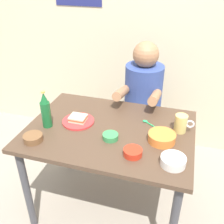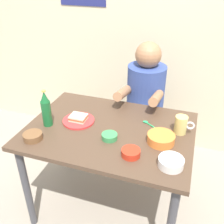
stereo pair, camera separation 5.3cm
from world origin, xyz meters
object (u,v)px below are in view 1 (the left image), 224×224
Objects in this scene: sandwich at (78,118)px; sauce_bowl_chili at (133,152)px; person_seated at (143,89)px; beer_bottle at (46,111)px; dining_table at (110,140)px; stool at (141,129)px; plate_orange at (78,121)px; beer_mug at (181,123)px.

sauce_bowl_chili is at bearing -28.22° from sandwich.
person_seated is 2.75× the size of beer_bottle.
beer_bottle is (-0.52, -0.71, 0.09)m from person_seated.
dining_table is 0.71m from stool.
beer_bottle is at bearing -150.09° from plate_orange.
beer_bottle is at bearing -167.39° from beer_mug.
beer_mug is (0.34, -0.53, 0.45)m from stool.
stool is at bearing 61.08° from sandwich.
sandwich is at bearing -119.37° from person_seated.
dining_table is 0.49m from beer_mug.
person_seated is 0.85m from sauce_bowl_chili.
person_seated is at bearing 80.10° from dining_table.
sandwich is (0.00, -0.00, 0.02)m from plate_orange.
sauce_bowl_chili is (0.44, -0.24, 0.02)m from plate_orange.
beer_mug reaches higher than sandwich.
person_seated reaches higher than plate_orange.
plate_orange is (-0.23, 0.01, 0.10)m from dining_table.
sauce_bowl_chili reaches higher than stool.
person_seated is 0.70m from plate_orange.
plate_orange reaches higher than stool.
stool is 4.09× the size of sandwich.
stool is 4.09× the size of sauce_bowl_chili.
stool is 2.05× the size of plate_orange.
sandwich is 0.87× the size of beer_mug.
stool is 0.77m from beer_mug.
sandwich is at bearing -118.92° from stool.
person_seated is (-0.00, -0.01, 0.42)m from stool.
stool is 1.72× the size of beer_bottle.
beer_bottle is at bearing -125.84° from stool.
dining_table is 4.20× the size of beer_bottle.
sauce_bowl_chili is (0.10, -0.84, -0.00)m from person_seated.
beer_mug is at bearing 12.61° from beer_bottle.
plate_orange is (-0.34, -0.61, -0.02)m from person_seated.
beer_bottle is at bearing -150.09° from sandwich.
person_seated is 0.88m from beer_bottle.
stool is 0.95m from sauce_bowl_chili.
beer_bottle reaches higher than sauce_bowl_chili.
sandwich reaches higher than sauce_bowl_chili.
stool is at bearing 90.00° from person_seated.
stool is 0.81m from plate_orange.
dining_table is 8.73× the size of beer_mug.
sandwich is 0.69m from beer_mug.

